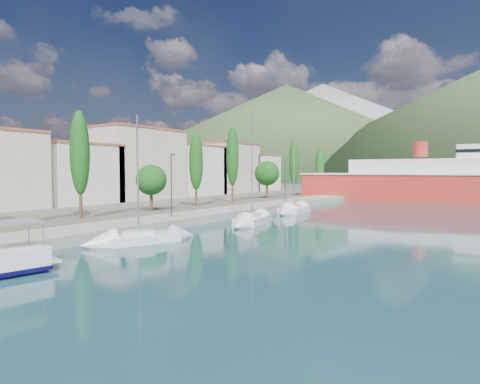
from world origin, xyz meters
The scene contains 10 objects.
ground centered at (0.00, 120.00, 0.00)m, with size 1400.00×1400.00×0.00m, color #1A4147.
quay centered at (-9.00, 26.00, 0.40)m, with size 5.00×88.00×0.80m, color gray.
land_strip centered at (-47.00, 36.00, 0.35)m, with size 70.00×148.00×0.70m, color #565644.
town_buildings centered at (-32.00, 36.91, 5.57)m, with size 9.20×69.20×11.30m.
tree_row centered at (-15.12, 32.32, 5.91)m, with size 4.04×65.46×10.80m.
lamp_posts centered at (-9.00, 15.55, 4.08)m, with size 0.15×46.47×6.06m.
sailboat_near centered at (-4.33, 5.42, 0.28)m, with size 4.38×7.23×9.99m.
sailboat_mid centered at (-2.58, 18.81, 0.29)m, with size 4.14×8.53×11.88m.
sailboat_far centered at (-4.05, 30.43, 0.31)m, with size 3.23×7.68×10.96m.
ferry centered at (12.35, 63.38, 3.30)m, with size 55.58×17.11×10.86m.
Camera 1 is at (18.44, -12.75, 5.20)m, focal length 30.00 mm.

